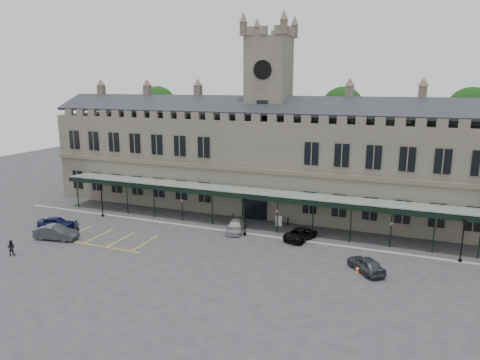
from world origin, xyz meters
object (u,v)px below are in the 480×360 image
(lamp_post_mid, at_px, (245,212))
(car_left_a, at_px, (56,223))
(clock_tower, at_px, (268,110))
(traffic_cone, at_px, (357,270))
(sign_board, at_px, (279,221))
(person_b, at_px, (11,248))
(station_building, at_px, (267,161))
(car_right_a, at_px, (366,264))
(lamp_post_left, at_px, (101,196))
(car_left_b, at_px, (56,233))
(person_a, at_px, (77,227))
(car_van, at_px, (301,234))
(car_taxi, at_px, (235,226))
(lamp_post_right, at_px, (463,235))

(lamp_post_mid, distance_m, car_left_a, 21.95)
(clock_tower, bearing_deg, lamp_post_mid, -85.12)
(clock_tower, height_order, traffic_cone, clock_tower)
(traffic_cone, xyz_separation_m, sign_board, (-10.07, 9.72, 0.31))
(traffic_cone, bearing_deg, person_b, -165.69)
(station_building, xyz_separation_m, sign_board, (3.55, -6.50, -5.85))
(traffic_cone, xyz_separation_m, car_right_a, (0.66, 0.54, 0.39))
(lamp_post_left, bearing_deg, lamp_post_mid, 0.29)
(car_left_b, relative_size, person_a, 2.84)
(lamp_post_mid, xyz_separation_m, car_right_a, (13.34, -4.86, -1.98))
(lamp_post_left, height_order, sign_board, lamp_post_left)
(station_building, relative_size, car_van, 13.18)
(clock_tower, bearing_deg, car_taxi, -92.90)
(clock_tower, distance_m, car_right_a, 24.62)
(car_left_b, bearing_deg, lamp_post_mid, -74.90)
(clock_tower, xyz_separation_m, car_right_a, (14.27, -15.76, -12.41))
(clock_tower, height_order, car_left_b, clock_tower)
(sign_board, bearing_deg, traffic_cone, -57.03)
(station_building, height_order, person_a, station_building)
(sign_board, xyz_separation_m, car_van, (3.45, -3.26, 0.01))
(car_taxi, xyz_separation_m, car_right_a, (14.79, -5.64, 0.08))
(car_taxi, height_order, person_b, person_b)
(car_left_a, distance_m, car_van, 28.00)
(lamp_post_mid, relative_size, car_right_a, 1.10)
(clock_tower, distance_m, sign_board, 14.56)
(lamp_post_left, relative_size, person_a, 2.71)
(clock_tower, relative_size, person_a, 15.12)
(lamp_post_left, height_order, car_taxi, lamp_post_left)
(lamp_post_mid, xyz_separation_m, lamp_post_right, (21.38, 0.41, 0.02))
(lamp_post_left, relative_size, lamp_post_mid, 0.98)
(car_van, bearing_deg, clock_tower, -37.47)
(lamp_post_left, bearing_deg, clock_tower, 31.12)
(clock_tower, xyz_separation_m, car_van, (7.00, -9.84, -12.48))
(car_left_a, relative_size, car_left_b, 0.88)
(traffic_cone, xyz_separation_m, person_b, (-31.92, -8.14, 0.47))
(station_building, relative_size, sign_board, 47.42)
(lamp_post_left, bearing_deg, car_left_a, -108.66)
(person_a, bearing_deg, person_b, -163.35)
(lamp_post_right, bearing_deg, traffic_cone, -146.22)
(sign_board, distance_m, car_right_a, 14.12)
(lamp_post_mid, relative_size, car_left_a, 1.10)
(car_taxi, xyz_separation_m, person_b, (-17.79, -14.33, 0.15))
(sign_board, relative_size, car_taxi, 0.30)
(car_van, distance_m, person_a, 24.69)
(clock_tower, xyz_separation_m, car_taxi, (-0.51, -10.12, -12.49))
(lamp_post_mid, height_order, sign_board, lamp_post_mid)
(car_left_b, bearing_deg, car_left_a, 33.91)
(sign_board, bearing_deg, car_van, -56.38)
(clock_tower, relative_size, car_left_a, 6.03)
(clock_tower, xyz_separation_m, lamp_post_mid, (0.93, -10.90, -10.43))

